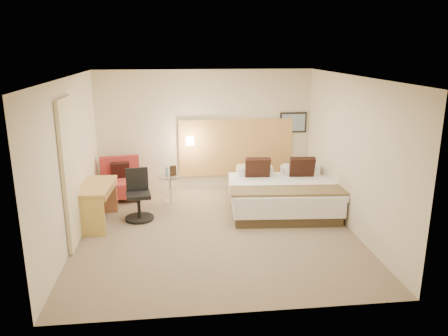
{
  "coord_description": "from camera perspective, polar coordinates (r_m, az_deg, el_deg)",
  "views": [
    {
      "loc": [
        -0.68,
        -7.16,
        3.17
      ],
      "look_at": [
        0.19,
        0.42,
        1.05
      ],
      "focal_mm": 35.0,
      "sensor_mm": 36.0,
      "label": 1
    }
  ],
  "objects": [
    {
      "name": "menu_folder",
      "position": [
        9.21,
        -6.67,
        -0.35
      ],
      "size": [
        0.14,
        0.09,
        0.22
      ],
      "primitive_type": "cube",
      "rotation": [
        0.0,
        0.0,
        0.38
      ],
      "color": "#362316",
      "rests_on": "side_table"
    },
    {
      "name": "desk_chair",
      "position": [
        8.42,
        -11.11,
        -3.99
      ],
      "size": [
        0.61,
        0.61,
        0.96
      ],
      "color": "black",
      "rests_on": "floor"
    },
    {
      "name": "wall_back",
      "position": [
        9.86,
        -2.49,
        4.91
      ],
      "size": [
        4.8,
        0.02,
        2.7
      ],
      "primitive_type": "cube",
      "color": "beige",
      "rests_on": "floor"
    },
    {
      "name": "bottle_a",
      "position": [
        9.19,
        -7.46,
        -0.48
      ],
      "size": [
        0.08,
        0.08,
        0.2
      ],
      "primitive_type": "cylinder",
      "rotation": [
        0.0,
        0.0,
        0.38
      ],
      "color": "#85B8CE",
      "rests_on": "side_table"
    },
    {
      "name": "floor",
      "position": [
        7.87,
        -1.03,
        -8.3
      ],
      "size": [
        4.8,
        5.0,
        0.02
      ],
      "primitive_type": "cube",
      "color": "#7A6952",
      "rests_on": "ground"
    },
    {
      "name": "side_table",
      "position": [
        9.28,
        -7.01,
        -2.52
      ],
      "size": [
        0.65,
        0.65,
        0.55
      ],
      "color": "white",
      "rests_on": "floor"
    },
    {
      "name": "art_canvas",
      "position": [
        10.13,
        9.05,
        5.88
      ],
      "size": [
        0.54,
        0.01,
        0.39
      ],
      "primitive_type": "cube",
      "color": "#768EA3",
      "rests_on": "wall_back"
    },
    {
      "name": "bed",
      "position": [
        8.86,
        7.49,
        -3.28
      ],
      "size": [
        2.21,
        2.17,
        1.02
      ],
      "color": "#3F321F",
      "rests_on": "floor"
    },
    {
      "name": "ceiling",
      "position": [
        7.21,
        -1.14,
        11.89
      ],
      "size": [
        4.8,
        5.0,
        0.02
      ],
      "primitive_type": "cube",
      "color": "white",
      "rests_on": "floor"
    },
    {
      "name": "wall_left",
      "position": [
        7.59,
        -19.51,
        0.77
      ],
      "size": [
        0.02,
        5.0,
        2.7
      ],
      "primitive_type": "cube",
      "color": "beige",
      "rests_on": "floor"
    },
    {
      "name": "lamp_shade",
      "position": [
        9.74,
        -4.47,
        3.54
      ],
      "size": [
        0.15,
        0.15,
        0.15
      ],
      "primitive_type": "cube",
      "color": "#FFEDC6",
      "rests_on": "wall_back"
    },
    {
      "name": "wall_front",
      "position": [
        5.04,
        1.67,
        -5.63
      ],
      "size": [
        4.8,
        0.02,
        2.7
      ],
      "primitive_type": "cube",
      "color": "beige",
      "rests_on": "floor"
    },
    {
      "name": "wall_right",
      "position": [
        8.01,
        16.35,
        1.78
      ],
      "size": [
        0.02,
        5.0,
        2.7
      ],
      "primitive_type": "cube",
      "color": "beige",
      "rests_on": "floor"
    },
    {
      "name": "headboard_panel",
      "position": [
        9.98,
        1.57,
        2.7
      ],
      "size": [
        2.6,
        0.04,
        1.3
      ],
      "primitive_type": "cube",
      "color": "tan",
      "rests_on": "wall_back"
    },
    {
      "name": "art_frame",
      "position": [
        10.15,
        9.02,
        5.9
      ],
      "size": [
        0.62,
        0.03,
        0.47
      ],
      "primitive_type": "cube",
      "color": "black",
      "rests_on": "wall_back"
    },
    {
      "name": "desk",
      "position": [
        8.3,
        -16.17,
        -3.16
      ],
      "size": [
        0.63,
        1.25,
        0.76
      ],
      "color": "tan",
      "rests_on": "floor"
    },
    {
      "name": "lamp_arm",
      "position": [
        9.8,
        -4.48,
        3.61
      ],
      "size": [
        0.02,
        0.12,
        0.02
      ],
      "primitive_type": "cylinder",
      "rotation": [
        1.57,
        0.0,
        0.0
      ],
      "color": "white",
      "rests_on": "wall_back"
    },
    {
      "name": "lounge_chair",
      "position": [
        9.66,
        -13.3,
        -1.85
      ],
      "size": [
        0.94,
        0.85,
        0.88
      ],
      "color": "tan",
      "rests_on": "floor"
    },
    {
      "name": "curtain",
      "position": [
        7.38,
        -19.46,
        -0.69
      ],
      "size": [
        0.06,
        0.9,
        2.42
      ],
      "primitive_type": "cube",
      "color": "beige",
      "rests_on": "wall_left"
    }
  ]
}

